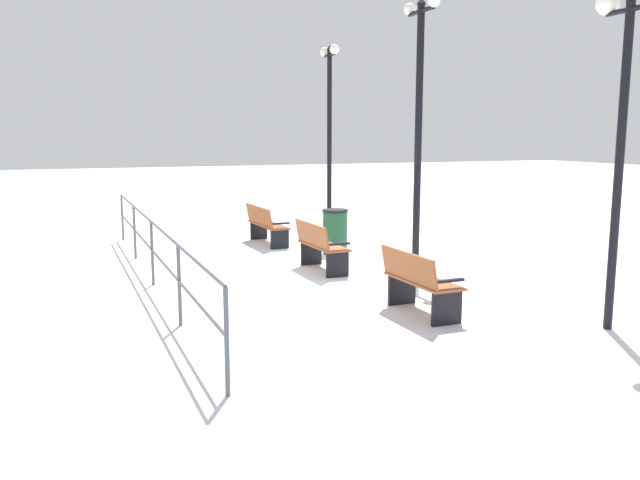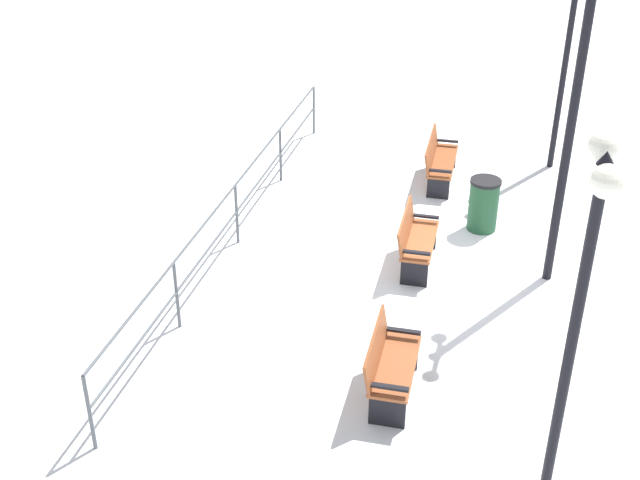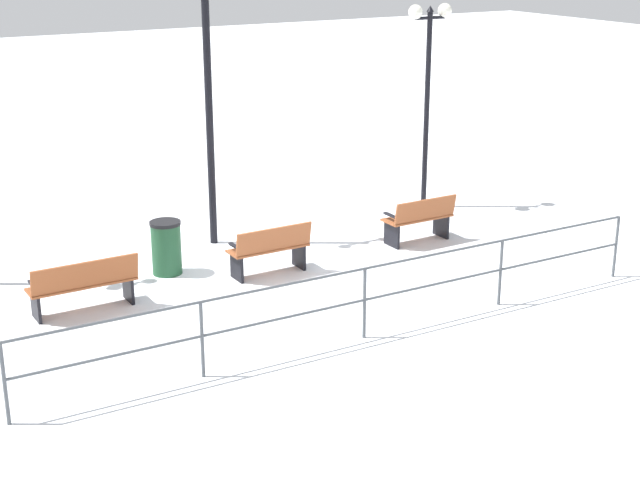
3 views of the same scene
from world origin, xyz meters
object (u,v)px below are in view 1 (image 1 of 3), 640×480
object	(u,v)px
bench_nearest	(419,282)
trash_bin	(335,231)
lamppost_near	(625,82)
bench_second	(320,246)
bench_third	(265,224)
lamppost_middle	(419,101)
lamppost_far	(329,111)

from	to	relation	value
bench_nearest	trash_bin	world-z (taller)	trash_bin
lamppost_near	trash_bin	xyz separation A→B (m)	(-1.13, 6.22, -2.62)
lamppost_near	trash_bin	distance (m)	6.84
bench_second	lamppost_near	bearing A→B (deg)	-67.37
bench_third	lamppost_near	xyz separation A→B (m)	(2.11, -7.94, 2.62)
bench_third	lamppost_middle	bearing A→B (deg)	-56.94
bench_third	lamppost_far	xyz separation A→B (m)	(2.11, 1.28, 2.58)
trash_bin	bench_nearest	bearing A→B (deg)	-99.43
lamppost_near	trash_bin	bearing A→B (deg)	100.32
bench_third	lamppost_far	size ratio (longest dim) A/B	0.36
bench_nearest	lamppost_middle	size ratio (longest dim) A/B	0.27
lamppost_middle	lamppost_near	bearing A→B (deg)	-90.00
bench_nearest	lamppost_middle	xyz separation A→B (m)	(1.92, 3.36, 2.62)
bench_second	lamppost_far	distance (m)	5.59
bench_nearest	trash_bin	bearing A→B (deg)	79.40
bench_second	bench_third	bearing A→B (deg)	89.43
bench_nearest	lamppost_near	size ratio (longest dim) A/B	0.32
lamppost_middle	trash_bin	xyz separation A→B (m)	(-1.13, 1.37, -2.61)
bench_third	lamppost_middle	xyz separation A→B (m)	(2.11, -3.09, 2.62)
bench_nearest	lamppost_middle	distance (m)	4.67
trash_bin	lamppost_far	bearing A→B (deg)	69.33
lamppost_middle	bench_second	bearing A→B (deg)	-176.18
lamppost_near	bench_third	bearing A→B (deg)	104.90
bench_third	lamppost_near	distance (m)	8.63
lamppost_near	lamppost_middle	world-z (taller)	lamppost_middle
bench_third	lamppost_near	bearing A→B (deg)	-76.44
bench_second	lamppost_middle	world-z (taller)	lamppost_middle
bench_nearest	trash_bin	size ratio (longest dim) A/B	1.46
lamppost_middle	trash_bin	world-z (taller)	lamppost_middle
bench_nearest	lamppost_far	world-z (taller)	lamppost_far
lamppost_middle	lamppost_far	world-z (taller)	lamppost_middle
bench_nearest	bench_third	distance (m)	6.45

